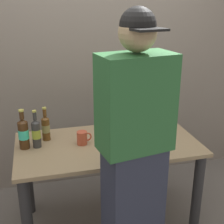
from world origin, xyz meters
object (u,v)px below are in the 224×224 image
(beer_bottle_green, at_px, (46,127))
(coffee_mug, at_px, (82,138))
(laptop, at_px, (122,129))
(beer_bottle_amber, at_px, (23,133))
(person_figure, at_px, (134,162))
(beer_bottle_dark, at_px, (36,133))

(beer_bottle_green, relative_size, coffee_mug, 2.35)
(laptop, relative_size, beer_bottle_amber, 1.16)
(person_figure, bearing_deg, beer_bottle_dark, 130.77)
(beer_bottle_dark, bearing_deg, coffee_mug, -6.22)
(laptop, bearing_deg, beer_bottle_green, 175.88)
(beer_bottle_green, xyz_separation_m, beer_bottle_amber, (-0.17, -0.11, 0.02))
(laptop, relative_size, beer_bottle_green, 1.31)
(laptop, bearing_deg, person_figure, -100.57)
(laptop, distance_m, beer_bottle_dark, 0.69)
(person_figure, xyz_separation_m, coffee_mug, (-0.21, 0.60, -0.09))
(laptop, height_order, beer_bottle_dark, beer_bottle_dark)
(beer_bottle_amber, height_order, coffee_mug, beer_bottle_amber)
(coffee_mug, bearing_deg, beer_bottle_amber, 174.68)
(beer_bottle_amber, xyz_separation_m, coffee_mug, (0.43, -0.04, -0.07))
(beer_bottle_amber, relative_size, person_figure, 0.17)
(beer_bottle_dark, distance_m, beer_bottle_amber, 0.09)
(beer_bottle_green, bearing_deg, person_figure, -57.57)
(beer_bottle_green, bearing_deg, beer_bottle_amber, -146.82)
(beer_bottle_green, distance_m, coffee_mug, 0.31)
(beer_bottle_dark, xyz_separation_m, coffee_mug, (0.34, -0.04, -0.06))
(beer_bottle_amber, distance_m, coffee_mug, 0.44)
(beer_bottle_dark, bearing_deg, beer_bottle_amber, 178.04)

